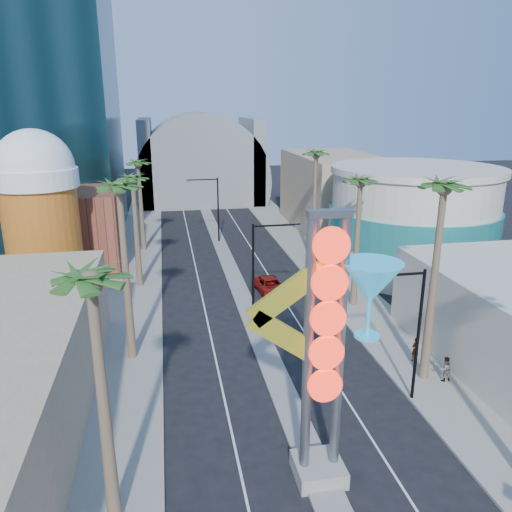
{
  "coord_description": "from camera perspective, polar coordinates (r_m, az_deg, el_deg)",
  "views": [
    {
      "loc": [
        -6.29,
        -15.17,
        16.53
      ],
      "look_at": [
        0.29,
        20.38,
        5.38
      ],
      "focal_mm": 35.0,
      "sensor_mm": 36.0,
      "label": 1
    }
  ],
  "objects": [
    {
      "name": "hotel_tower",
      "position": [
        69.5,
        -25.55,
        22.6
      ],
      "size": [
        20.0,
        20.0,
        50.0
      ],
      "primitive_type": "cube",
      "color": "black",
      "rests_on": "ground"
    },
    {
      "name": "turquoise_building",
      "position": [
        52.51,
        17.4,
        3.93
      ],
      "size": [
        16.6,
        16.6,
        10.6
      ],
      "color": "beige",
      "rests_on": "ground"
    },
    {
      "name": "palm_6",
      "position": [
        40.73,
        11.82,
        7.45
      ],
      "size": [
        2.4,
        2.4,
        11.7
      ],
      "color": "brown",
      "rests_on": "ground"
    },
    {
      "name": "palm_0",
      "position": [
        18.59,
        -18.21,
        -4.56
      ],
      "size": [
        2.4,
        2.4,
        11.7
      ],
      "color": "brown",
      "rests_on": "ground"
    },
    {
      "name": "palm_2",
      "position": [
        45.79,
        -13.88,
        7.79
      ],
      "size": [
        2.4,
        2.4,
        11.2
      ],
      "color": "brown",
      "rests_on": "ground"
    },
    {
      "name": "brick_filler_west",
      "position": [
        55.48,
        -20.3,
        3.0
      ],
      "size": [
        10.0,
        10.0,
        8.0
      ],
      "primitive_type": "cube",
      "color": "brown",
      "rests_on": "ground"
    },
    {
      "name": "filler_east",
      "position": [
        67.97,
        8.89,
        7.16
      ],
      "size": [
        10.0,
        20.0,
        10.0
      ],
      "primitive_type": "cube",
      "color": "tan",
      "rests_on": "ground"
    },
    {
      "name": "streetlight_2",
      "position": [
        29.03,
        17.34,
        -7.46
      ],
      "size": [
        3.45,
        0.25,
        8.0
      ],
      "color": "black",
      "rests_on": "ground"
    },
    {
      "name": "sidewalk_east",
      "position": [
        55.11,
        6.67,
        -0.36
      ],
      "size": [
        5.0,
        100.0,
        0.15
      ],
      "primitive_type": "cube",
      "color": "gray",
      "rests_on": "ground"
    },
    {
      "name": "palm_7",
      "position": [
        51.8,
        6.87,
        10.69
      ],
      "size": [
        2.4,
        2.4,
        12.7
      ],
      "color": "brown",
      "rests_on": "ground"
    },
    {
      "name": "pedestrian_b",
      "position": [
        33.33,
        20.8,
        -11.96
      ],
      "size": [
        0.8,
        0.63,
        1.6
      ],
      "primitive_type": "imported",
      "rotation": [
        0.0,
        0.0,
        3.17
      ],
      "color": "gray",
      "rests_on": "sidewalk_east"
    },
    {
      "name": "palm_3",
      "position": [
        57.66,
        -13.29,
        9.66
      ],
      "size": [
        2.4,
        2.4,
        11.2
      ],
      "color": "brown",
      "rests_on": "ground"
    },
    {
      "name": "sidewalk_west",
      "position": [
        52.89,
        -13.44,
        -1.48
      ],
      "size": [
        5.0,
        100.0,
        0.15
      ],
      "primitive_type": "cube",
      "color": "gray",
      "rests_on": "ground"
    },
    {
      "name": "red_pickup",
      "position": [
        45.12,
        1.67,
        -3.45
      ],
      "size": [
        2.64,
        5.0,
        1.34
      ],
      "primitive_type": "imported",
      "rotation": [
        0.0,
        0.0,
        0.09
      ],
      "color": "#A5150C",
      "rests_on": "ground"
    },
    {
      "name": "palm_5",
      "position": [
        29.91,
        20.57,
        5.91
      ],
      "size": [
        2.4,
        2.4,
        13.2
      ],
      "color": "brown",
      "rests_on": "ground"
    },
    {
      "name": "canopy",
      "position": [
        88.24,
        -6.37,
        9.07
      ],
      "size": [
        22.0,
        16.0,
        22.0
      ],
      "color": "slate",
      "rests_on": "ground"
    },
    {
      "name": "median",
      "position": [
        56.01,
        -3.57,
        0.01
      ],
      "size": [
        1.6,
        84.0,
        0.15
      ],
      "primitive_type": "cube",
      "color": "gray",
      "rests_on": "ground"
    },
    {
      "name": "neon_sign",
      "position": [
        21.54,
        9.96,
        -8.49
      ],
      "size": [
        6.53,
        2.6,
        12.55
      ],
      "color": "gray",
      "rests_on": "ground"
    },
    {
      "name": "palm_1",
      "position": [
        31.8,
        -15.29,
        6.19
      ],
      "size": [
        2.4,
        2.4,
        12.7
      ],
      "color": "brown",
      "rests_on": "ground"
    },
    {
      "name": "streetlight_1",
      "position": [
        60.58,
        -4.87,
        5.98
      ],
      "size": [
        3.79,
        0.25,
        8.0
      ],
      "color": "black",
      "rests_on": "ground"
    },
    {
      "name": "beer_mug",
      "position": [
        47.23,
        -23.49,
        5.11
      ],
      "size": [
        7.0,
        7.0,
        14.5
      ],
      "color": "#AD4617",
      "rests_on": "ground"
    },
    {
      "name": "pedestrian_a",
      "position": [
        35.03,
        17.73,
        -10.12
      ],
      "size": [
        0.69,
        0.56,
        1.64
      ],
      "primitive_type": "imported",
      "rotation": [
        0.0,
        0.0,
        3.46
      ],
      "color": "gray",
      "rests_on": "sidewalk_east"
    },
    {
      "name": "streetlight_0",
      "position": [
        37.67,
        0.49,
        -0.88
      ],
      "size": [
        3.79,
        0.25,
        8.0
      ],
      "color": "black",
      "rests_on": "ground"
    }
  ]
}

